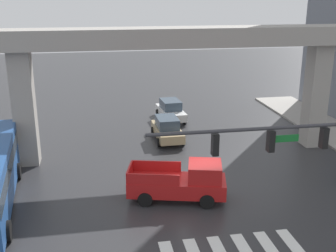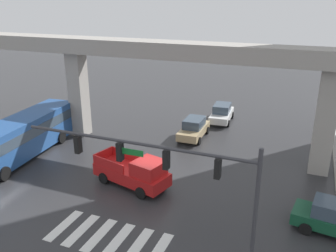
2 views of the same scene
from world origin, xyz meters
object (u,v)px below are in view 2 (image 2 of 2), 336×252
(city_bus, at_px, (23,134))
(traffic_signal_mast, at_px, (169,169))
(pickup_truck, at_px, (135,172))
(sedan_tan, at_px, (194,128))
(sedan_white, at_px, (222,113))

(city_bus, xyz_separation_m, traffic_signal_mast, (14.54, -6.63, 2.94))
(city_bus, bearing_deg, pickup_truck, -6.41)
(pickup_truck, height_order, traffic_signal_mast, traffic_signal_mast)
(city_bus, relative_size, traffic_signal_mast, 1.01)
(sedan_tan, height_order, traffic_signal_mast, traffic_signal_mast)
(pickup_truck, height_order, sedan_tan, pickup_truck)
(pickup_truck, relative_size, sedan_tan, 1.25)
(sedan_white, relative_size, traffic_signal_mast, 0.41)
(city_bus, xyz_separation_m, sedan_white, (12.04, 13.47, -0.87))
(traffic_signal_mast, bearing_deg, sedan_tan, 103.86)
(pickup_truck, relative_size, city_bus, 0.49)
(pickup_truck, bearing_deg, sedan_tan, 84.84)
(traffic_signal_mast, bearing_deg, sedan_white, 97.09)
(traffic_signal_mast, bearing_deg, city_bus, 155.48)
(sedan_tan, xyz_separation_m, traffic_signal_mast, (3.70, -15.00, 3.81))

